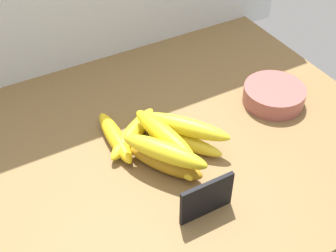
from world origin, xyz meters
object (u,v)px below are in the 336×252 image
(banana_1, at_px, (181,140))
(banana_6, at_px, (164,135))
(fruit_bowl, at_px, (273,94))
(banana_3, at_px, (115,137))
(banana_2, at_px, (131,134))
(banana_7, at_px, (164,151))
(chalkboard_sign, at_px, (206,199))
(banana_5, at_px, (186,127))
(banana_0, at_px, (165,162))
(banana_4, at_px, (167,147))

(banana_1, distance_m, banana_6, 0.06)
(fruit_bowl, bearing_deg, banana_3, 172.70)
(banana_2, xyz_separation_m, banana_7, (0.02, -0.12, 0.04))
(chalkboard_sign, relative_size, banana_5, 0.56)
(banana_0, bearing_deg, banana_5, 30.26)
(fruit_bowl, distance_m, banana_3, 0.40)
(fruit_bowl, height_order, banana_4, fruit_bowl)
(banana_6, xyz_separation_m, banana_7, (-0.02, -0.04, 0.00))
(banana_4, bearing_deg, banana_2, 121.79)
(banana_0, xyz_separation_m, banana_2, (-0.02, 0.11, -0.00))
(chalkboard_sign, distance_m, banana_3, 0.26)
(banana_1, bearing_deg, fruit_bowl, 5.61)
(banana_0, bearing_deg, banana_1, 35.35)
(fruit_bowl, distance_m, banana_6, 0.32)
(banana_0, distance_m, banana_1, 0.08)
(banana_1, xyz_separation_m, banana_2, (-0.09, 0.07, 0.00))
(banana_0, bearing_deg, banana_6, 64.41)
(banana_1, distance_m, banana_4, 0.04)
(banana_4, distance_m, banana_5, 0.06)
(banana_2, distance_m, banana_3, 0.04)
(chalkboard_sign, bearing_deg, banana_1, 74.14)
(banana_0, relative_size, banana_3, 0.97)
(chalkboard_sign, relative_size, banana_0, 0.66)
(banana_5, bearing_deg, chalkboard_sign, -109.12)
(chalkboard_sign, height_order, banana_0, chalkboard_sign)
(banana_2, xyz_separation_m, banana_5, (0.10, -0.07, 0.03))
(banana_0, distance_m, banana_5, 0.09)
(banana_2, bearing_deg, banana_1, -38.92)
(banana_1, relative_size, banana_2, 1.07)
(banana_4, distance_m, banana_6, 0.04)
(banana_7, bearing_deg, banana_4, 54.15)
(banana_1, relative_size, banana_3, 1.11)
(banana_2, distance_m, banana_6, 0.10)
(banana_2, bearing_deg, banana_0, -78.60)
(fruit_bowl, bearing_deg, banana_5, -173.79)
(fruit_bowl, xyz_separation_m, banana_3, (-0.39, 0.05, -0.00))
(banana_2, height_order, banana_4, banana_4)
(banana_6, bearing_deg, banana_5, 5.97)
(banana_3, relative_size, banana_6, 0.92)
(banana_1, bearing_deg, chalkboard_sign, -105.86)
(banana_3, height_order, banana_6, banana_6)
(chalkboard_sign, xyz_separation_m, banana_1, (0.05, 0.18, -0.02))
(chalkboard_sign, xyz_separation_m, banana_5, (0.06, 0.18, 0.01))
(banana_3, xyz_separation_m, banana_6, (0.08, -0.08, 0.04))
(banana_0, bearing_deg, fruit_bowl, 12.01)
(banana_5, height_order, banana_6, banana_6)
(fruit_bowl, distance_m, banana_1, 0.27)
(fruit_bowl, height_order, banana_3, fruit_bowl)
(banana_3, bearing_deg, banana_0, -64.57)
(fruit_bowl, distance_m, banana_7, 0.35)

